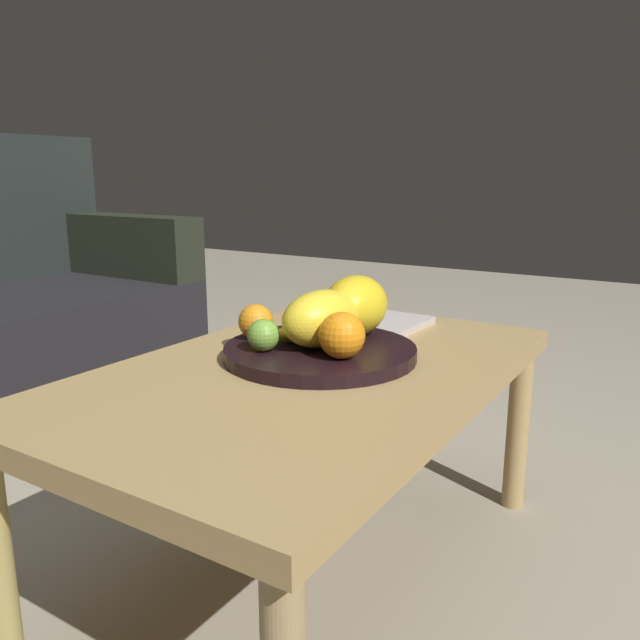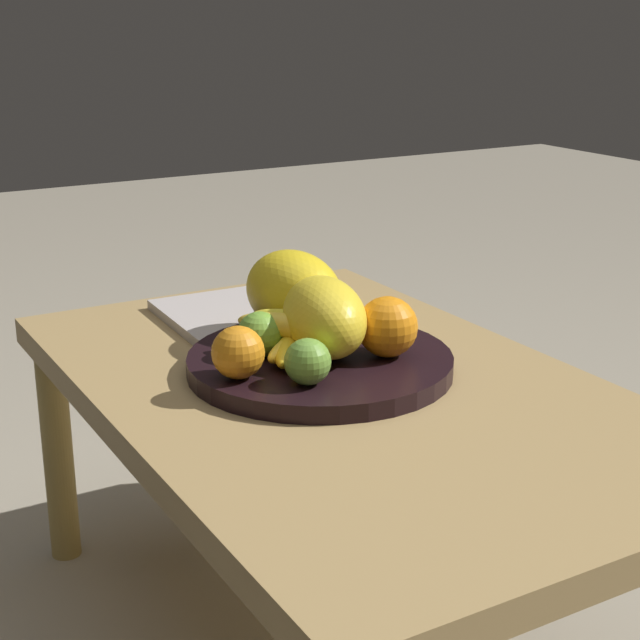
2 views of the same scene
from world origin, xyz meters
The scene contains 11 objects.
ground_plane centered at (0.00, 0.00, 0.00)m, with size 8.00×8.00×0.00m, color gray.
coffee_table centered at (0.00, 0.00, 0.38)m, with size 1.01×0.63×0.42m.
fruit_bowl centered at (0.05, 0.01, 0.44)m, with size 0.37×0.37×0.03m, color black.
melon_large_front centered at (0.16, -0.01, 0.51)m, with size 0.17×0.12×0.12m, color yellow.
melon_smaller_beside centered at (0.05, 0.00, 0.50)m, with size 0.18×0.11×0.11m, color yellow.
orange_front centered at (0.00, -0.07, 0.49)m, with size 0.08×0.08×0.08m, color orange.
orange_left centered at (0.03, 0.14, 0.48)m, with size 0.07×0.07×0.07m, color orange.
apple_front centered at (-0.04, 0.07, 0.48)m, with size 0.06×0.06×0.06m, color #70A63A.
apple_left centered at (0.08, 0.08, 0.48)m, with size 0.06×0.06×0.06m, color #6EA635.
banana_bunch centered at (0.06, 0.04, 0.48)m, with size 0.15×0.15×0.06m.
magazine centered at (0.32, 0.02, 0.43)m, with size 0.25×0.18×0.02m, color #BDB2AE.
Camera 1 is at (-0.93, -0.61, 0.77)m, focal length 35.40 mm.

